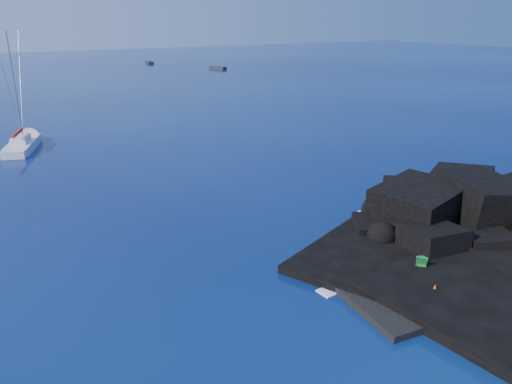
# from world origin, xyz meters

# --- Properties ---
(ground) EXTENTS (400.00, 400.00, 0.00)m
(ground) POSITION_xyz_m (0.00, 0.00, 0.00)
(ground) COLOR #04063C
(ground) RESTS_ON ground
(headland) EXTENTS (24.00, 24.00, 3.60)m
(headland) POSITION_xyz_m (13.00, 3.00, 0.00)
(headland) COLOR black
(headland) RESTS_ON ground
(beach) EXTENTS (9.08, 6.86, 0.70)m
(beach) POSITION_xyz_m (4.50, 0.50, 0.00)
(beach) COLOR black
(beach) RESTS_ON ground
(surf_foam) EXTENTS (10.00, 8.00, 0.06)m
(surf_foam) POSITION_xyz_m (5.00, 5.00, 0.00)
(surf_foam) COLOR white
(surf_foam) RESTS_ON ground
(sailboat) EXTENTS (5.88, 11.47, 11.86)m
(sailboat) POSITION_xyz_m (-9.26, 41.68, 0.00)
(sailboat) COLOR silver
(sailboat) RESTS_ON ground
(deck_chair) EXTENTS (1.58, 1.36, 1.01)m
(deck_chair) POSITION_xyz_m (5.87, 1.80, 0.86)
(deck_chair) COLOR #1A782E
(deck_chair) RESTS_ON beach
(towel) EXTENTS (1.87, 0.90, 0.05)m
(towel) POSITION_xyz_m (5.16, -0.59, 0.37)
(towel) COLOR white
(towel) RESTS_ON beach
(sunbather) EXTENTS (1.60, 0.41, 0.21)m
(sunbather) POSITION_xyz_m (5.16, -0.59, 0.50)
(sunbather) COLOR tan
(sunbather) RESTS_ON towel
(marker_cone) EXTENTS (0.41, 0.41, 0.51)m
(marker_cone) POSITION_xyz_m (4.22, -0.46, 0.60)
(marker_cone) COLOR #CE540A
(marker_cone) RESTS_ON beach
(distant_boat_a) EXTENTS (1.83, 4.67, 0.61)m
(distant_boat_a) POSITION_xyz_m (35.30, 130.17, 0.00)
(distant_boat_a) COLOR black
(distant_boat_a) RESTS_ON ground
(distant_boat_b) EXTENTS (3.20, 5.10, 0.65)m
(distant_boat_b) POSITION_xyz_m (45.27, 105.57, 0.00)
(distant_boat_b) COLOR #252429
(distant_boat_b) RESTS_ON ground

